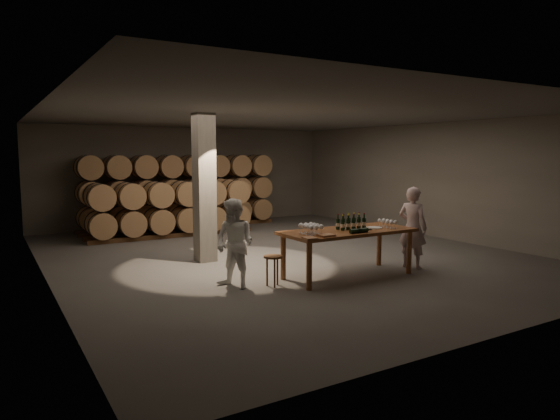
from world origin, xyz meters
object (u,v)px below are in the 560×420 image
tasting_table (348,235)px  stool (273,261)px  bottle_cluster (351,223)px  notebook_near (326,235)px  person_woman (235,244)px  plate (374,228)px  person_man (413,228)px

tasting_table → stool: 1.62m
bottle_cluster → notebook_near: size_ratio=2.17×
notebook_near → person_woman: 1.60m
tasting_table → bottle_cluster: bottle_cluster is taller
plate → notebook_near: size_ratio=1.12×
stool → person_man: bearing=-3.9°
bottle_cluster → stool: bottle_cluster is taller
stool → plate: bearing=-4.9°
tasting_table → person_man: person_man is taller
stool → bottle_cluster: bearing=-1.4°
plate → notebook_near: bearing=-167.8°
bottle_cluster → stool: 1.80m
plate → tasting_table: bearing=172.7°
notebook_near → bottle_cluster: bearing=25.6°
notebook_near → person_man: 2.39m
plate → person_woman: 2.82m
tasting_table → person_woman: person_woman is taller
tasting_table → person_woman: 2.23m
bottle_cluster → person_man: bearing=-6.9°
bottle_cluster → plate: bottle_cluster is taller
stool → person_man: (3.17, -0.22, 0.39)m
notebook_near → person_man: (2.38, 0.27, -0.08)m
person_man → bottle_cluster: bearing=64.9°
tasting_table → stool: bearing=175.9°
person_man → tasting_table: bearing=68.0°
plate → person_man: (1.01, -0.03, -0.07)m
tasting_table → bottle_cluster: (0.13, 0.07, 0.21)m
tasting_table → bottle_cluster: 0.26m
plate → bottle_cluster: bearing=162.2°
tasting_table → person_man: size_ratio=1.55×
plate → stool: 2.22m
bottle_cluster → tasting_table: bearing=-150.4°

